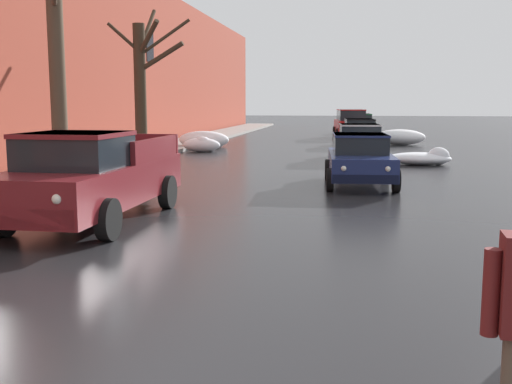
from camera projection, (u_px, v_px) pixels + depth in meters
name	position (u px, v px, depth m)	size (l,w,h in m)	color
left_sidewalk_slab	(93.00, 165.00, 21.72)	(2.58, 80.00, 0.15)	gray
brick_townhouse_facade	(39.00, 46.00, 21.39)	(0.63, 80.00, 8.43)	brown
snow_bank_near_corner_left	(203.00, 145.00, 28.40)	(1.74, 0.90, 0.71)	white
snow_bank_along_left_kerb	(401.00, 137.00, 32.92)	(2.68, 1.47, 0.83)	white
snow_bank_mid_block_left	(204.00, 140.00, 30.61)	(2.53, 1.10, 0.86)	white
snow_bank_near_corner_right	(422.00, 158.00, 22.67)	(2.35, 1.39, 0.65)	white
snow_bank_along_right_kerb	(209.00, 142.00, 31.53)	(2.08, 1.16, 0.64)	white
bare_tree_second_along_sidewalk	(57.00, 34.00, 15.64)	(2.75, 4.23, 7.24)	#4C3D2D
bare_tree_mid_block	(142.00, 86.00, 21.89)	(2.71, 2.67, 5.73)	#382B1E
pickup_truck_maroon_approaching_near_lane	(91.00, 177.00, 11.80)	(2.18, 5.43, 1.76)	maroon
sedan_darkblue_parked_kerbside_close	(360.00, 158.00, 17.07)	(2.05, 4.13, 1.42)	navy
sedan_silver_parked_kerbside_mid	(360.00, 141.00, 24.44)	(2.15, 4.13, 1.42)	#B7B7BC
sedan_black_parked_far_down_block	(360.00, 132.00, 31.71)	(2.08, 4.46, 1.42)	black
suv_red_queued_behind_truck	(351.00, 122.00, 39.01)	(2.34, 4.71, 1.82)	red
sedan_green_at_far_intersection	(360.00, 123.00, 44.94)	(2.23, 4.32, 1.42)	#1E5633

